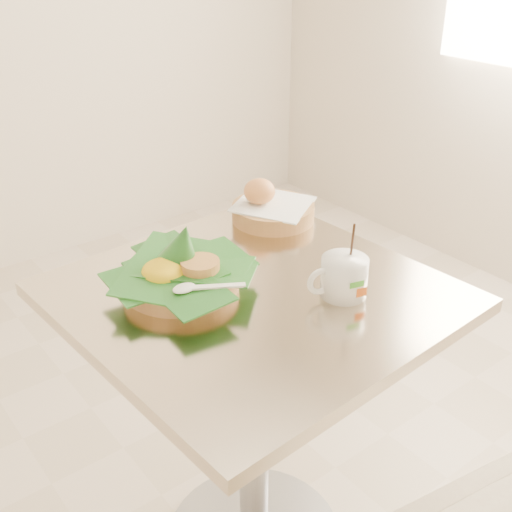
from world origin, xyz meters
TOP-DOWN VIEW (x-y plane):
  - cafe_table at (0.11, -0.05)m, footprint 0.74×0.74m
  - rice_basket at (0.01, 0.05)m, footprint 0.30×0.30m
  - bread_basket at (0.36, 0.20)m, footprint 0.24×0.24m
  - coffee_mug at (0.24, -0.17)m, footprint 0.13×0.10m

SIDE VIEW (x-z plane):
  - cafe_table at x=0.11m, z-range 0.15..0.90m
  - bread_basket at x=0.36m, z-range 0.73..0.83m
  - rice_basket at x=0.01m, z-range 0.71..0.86m
  - coffee_mug at x=0.24m, z-range 0.71..0.87m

